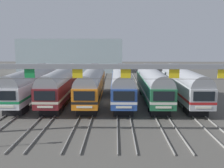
# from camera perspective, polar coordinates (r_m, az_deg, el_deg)

# --- Properties ---
(ground_plane) EXTENTS (160.00, 160.00, 0.00)m
(ground_plane) POSITION_cam_1_polar(r_m,az_deg,el_deg) (37.33, -1.09, -3.89)
(ground_plane) COLOR #4C4944
(track_bed) EXTENTS (22.73, 70.00, 0.15)m
(track_bed) POSITION_cam_1_polar(r_m,az_deg,el_deg) (54.02, -0.47, 0.20)
(track_bed) COLOR gray
(track_bed) RESTS_ON ground
(commuter_train_white) EXTENTS (2.88, 18.06, 5.05)m
(commuter_train_white) POSITION_cam_1_polar(r_m,az_deg,el_deg) (38.67, -17.02, 0.22)
(commuter_train_white) COLOR white
(commuter_train_white) RESTS_ON ground
(commuter_train_maroon) EXTENTS (2.88, 18.06, 4.77)m
(commuter_train_maroon) POSITION_cam_1_polar(r_m,az_deg,el_deg) (37.58, -10.85, 0.21)
(commuter_train_maroon) COLOR maroon
(commuter_train_maroon) RESTS_ON ground
(commuter_train_orange) EXTENTS (2.88, 18.06, 5.05)m
(commuter_train_orange) POSITION_cam_1_polar(r_m,az_deg,el_deg) (36.96, -4.39, 0.20)
(commuter_train_orange) COLOR orange
(commuter_train_orange) RESTS_ON ground
(commuter_train_blue) EXTENTS (2.88, 18.06, 5.05)m
(commuter_train_blue) POSITION_cam_1_polar(r_m,az_deg,el_deg) (36.81, 2.20, 0.18)
(commuter_train_blue) COLOR #284C9E
(commuter_train_blue) RESTS_ON ground
(commuter_train_green) EXTENTS (2.88, 18.06, 5.05)m
(commuter_train_green) POSITION_cam_1_polar(r_m,az_deg,el_deg) (37.15, 8.76, 0.16)
(commuter_train_green) COLOR #236B42
(commuter_train_green) RESTS_ON ground
(commuter_train_stainless) EXTENTS (2.88, 18.06, 5.05)m
(commuter_train_stainless) POSITION_cam_1_polar(r_m,az_deg,el_deg) (37.97, 15.11, 0.15)
(commuter_train_stainless) COLOR #B2B5BA
(commuter_train_stainless) RESTS_ON ground
(catenary_gantry) EXTENTS (26.46, 0.44, 6.97)m
(catenary_gantry) POSITION_cam_1_polar(r_m,az_deg,el_deg) (23.10, -2.28, 1.64)
(catenary_gantry) COLOR gray
(catenary_gantry) RESTS_ON ground
(maintenance_building) EXTENTS (29.14, 10.00, 9.36)m
(maintenance_building) POSITION_cam_1_polar(r_m,az_deg,el_deg) (77.39, -8.75, 6.18)
(maintenance_building) COLOR #9EB2B7
(maintenance_building) RESTS_ON ground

